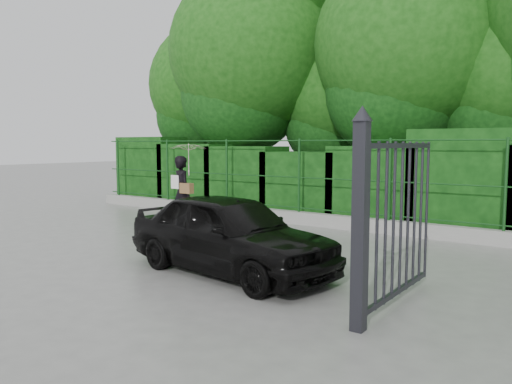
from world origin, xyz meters
The scene contains 8 objects.
ground centered at (0.00, 0.00, 0.00)m, with size 80.00×80.00×0.00m, color gray.
kerb centered at (0.00, 4.50, 0.15)m, with size 14.00×0.25×0.30m, color #9E9E99.
fence centered at (0.22, 4.50, 1.20)m, with size 14.13×0.06×1.80m.
hedge centered at (-0.01, 5.50, 1.01)m, with size 14.20×1.20×2.29m.
trees centered at (1.14, 7.74, 4.62)m, with size 17.10×6.15×8.08m.
gate centered at (4.60, -0.72, 1.19)m, with size 0.22×2.33×2.36m.
woman centered at (-1.49, 2.49, 1.28)m, with size 0.94×0.86×2.00m.
car centered at (2.00, -0.15, 0.62)m, with size 1.46×3.62×1.23m, color black.
Camera 1 is at (6.75, -5.96, 1.97)m, focal length 35.00 mm.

